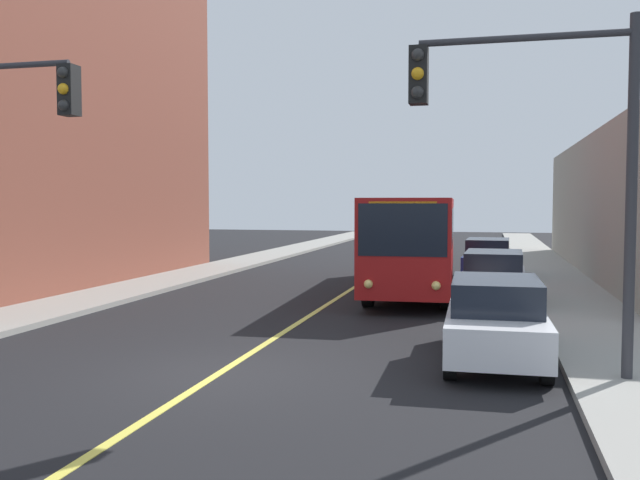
% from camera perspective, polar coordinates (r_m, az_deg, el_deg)
% --- Properties ---
extents(ground_plane, '(120.00, 120.00, 0.00)m').
position_cam_1_polar(ground_plane, '(12.53, -8.53, -11.08)').
color(ground_plane, black).
extents(sidewalk_left, '(2.50, 90.00, 0.15)m').
position_cam_1_polar(sidewalk_left, '(24.52, -15.28, -3.95)').
color(sidewalk_left, gray).
rests_on(sidewalk_left, ground).
extents(sidewalk_right, '(2.50, 90.00, 0.15)m').
position_cam_1_polar(sidewalk_right, '(21.58, 20.78, -5.02)').
color(sidewalk_right, gray).
rests_on(sidewalk_right, ground).
extents(lane_stripe_center, '(0.16, 60.00, 0.01)m').
position_cam_1_polar(lane_stripe_center, '(26.80, 3.85, -3.39)').
color(lane_stripe_center, '#D8CC4C').
rests_on(lane_stripe_center, ground).
extents(city_bus, '(3.09, 12.24, 3.20)m').
position_cam_1_polar(city_bus, '(23.96, 8.04, 0.15)').
color(city_bus, maroon).
rests_on(city_bus, ground).
extents(parked_car_white, '(1.89, 4.43, 1.62)m').
position_cam_1_polar(parked_car_white, '(13.53, 14.54, -6.44)').
color(parked_car_white, silver).
rests_on(parked_car_white, ground).
extents(parked_car_silver, '(1.94, 4.46, 1.62)m').
position_cam_1_polar(parked_car_silver, '(20.86, 14.40, -3.06)').
color(parked_car_silver, '#B7B7BC').
rests_on(parked_car_silver, ground).
extents(parked_car_blue, '(1.96, 4.46, 1.62)m').
position_cam_1_polar(parked_car_blue, '(27.89, 13.93, -1.49)').
color(parked_car_blue, navy).
rests_on(parked_car_blue, ground).
extents(traffic_signal_right_corner, '(3.75, 0.48, 6.00)m').
position_cam_1_polar(traffic_signal_right_corner, '(12.14, 17.61, 8.82)').
color(traffic_signal_right_corner, '#2D2D33').
rests_on(traffic_signal_right_corner, sidewalk_right).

